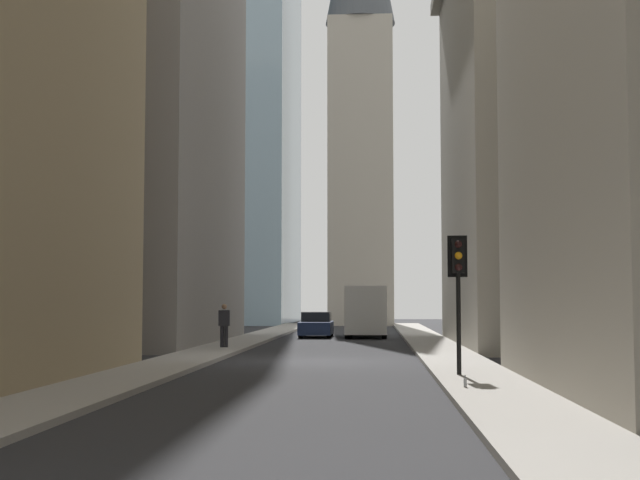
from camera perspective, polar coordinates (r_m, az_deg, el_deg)
name	(u,v)px	position (r m, az deg, el deg)	size (l,w,h in m)	color
ground_plane	(320,361)	(30.04, 0.00, -7.89)	(135.00, 135.00, 0.00)	#262628
sidewalk_right	(189,359)	(30.64, -8.51, -7.64)	(90.00, 2.20, 0.14)	gray
sidewalk_left	(453,360)	(30.09, 8.66, -7.70)	(90.00, 2.20, 0.14)	gray
building_left_midfar	(563,103)	(42.46, 15.50, 8.55)	(16.56, 10.50, 22.28)	#A8A091
building_right_midfar	(118,66)	(44.80, -12.97, 10.98)	(17.31, 10.50, 27.03)	gray
church_spire	(360,70)	(76.17, 2.64, 11.00)	(5.92, 5.92, 41.50)	#A8A091
delivery_truck	(366,311)	(49.69, 3.02, -4.64)	(6.46, 2.25, 2.84)	silver
sedan_navy	(316,325)	(49.55, -0.24, -5.57)	(4.30, 1.78, 1.42)	navy
traffic_light_foreground	(458,272)	(23.28, 8.96, -2.07)	(0.43, 0.52, 3.64)	black
pedestrian	(224,323)	(36.67, -6.24, -5.41)	(0.26, 0.44, 1.78)	black
discarded_bottle	(465,382)	(20.03, 9.41, -9.10)	(0.07, 0.07, 0.27)	#999EA3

